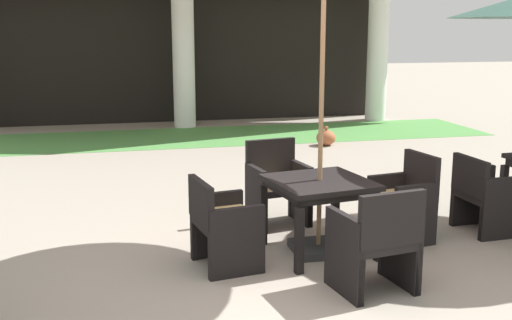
# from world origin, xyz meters

# --- Properties ---
(ground_plane) EXTENTS (60.00, 60.00, 0.00)m
(ground_plane) POSITION_xyz_m (0.00, 0.00, 0.00)
(ground_plane) COLOR #9E9384
(lawn_strip) EXTENTS (11.93, 2.33, 0.01)m
(lawn_strip) POSITION_xyz_m (0.00, 7.52, 0.00)
(lawn_strip) COLOR #519347
(lawn_strip) RESTS_ON ground
(patio_table_mid_left) EXTENTS (1.03, 1.03, 0.72)m
(patio_table_mid_left) POSITION_xyz_m (0.34, 0.83, 0.62)
(patio_table_mid_left) COLOR black
(patio_table_mid_left) RESTS_ON ground
(patio_chair_mid_left_east) EXTENTS (0.58, 0.62, 0.89)m
(patio_chair_mid_left_east) POSITION_xyz_m (1.31, 0.98, 0.41)
(patio_chair_mid_left_east) COLOR black
(patio_chair_mid_left_east) RESTS_ON ground
(patio_chair_mid_left_north) EXTENTS (0.67, 0.60, 0.92)m
(patio_chair_mid_left_north) POSITION_xyz_m (0.18, 1.80, 0.43)
(patio_chair_mid_left_north) COLOR black
(patio_chair_mid_left_north) RESTS_ON ground
(patio_chair_mid_left_west) EXTENTS (0.61, 0.67, 0.83)m
(patio_chair_mid_left_west) POSITION_xyz_m (-0.62, 0.67, 0.40)
(patio_chair_mid_left_west) COLOR black
(patio_chair_mid_left_west) RESTS_ON ground
(patio_chair_mid_left_south) EXTENTS (0.68, 0.64, 0.90)m
(patio_chair_mid_left_south) POSITION_xyz_m (0.50, -0.14, 0.42)
(patio_chair_mid_left_south) COLOR black
(patio_chair_mid_left_south) RESTS_ON ground
(patio_chair_mid_right_west) EXTENTS (0.54, 0.61, 0.82)m
(patio_chair_mid_right_west) POSITION_xyz_m (2.26, 1.02, 0.40)
(patio_chair_mid_right_west) COLOR black
(patio_chair_mid_right_west) RESTS_ON ground
(terracotta_urn) EXTENTS (0.35, 0.35, 0.36)m
(terracotta_urn) POSITION_xyz_m (2.27, 6.09, 0.15)
(terracotta_urn) COLOR #9E5633
(terracotta_urn) RESTS_ON ground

